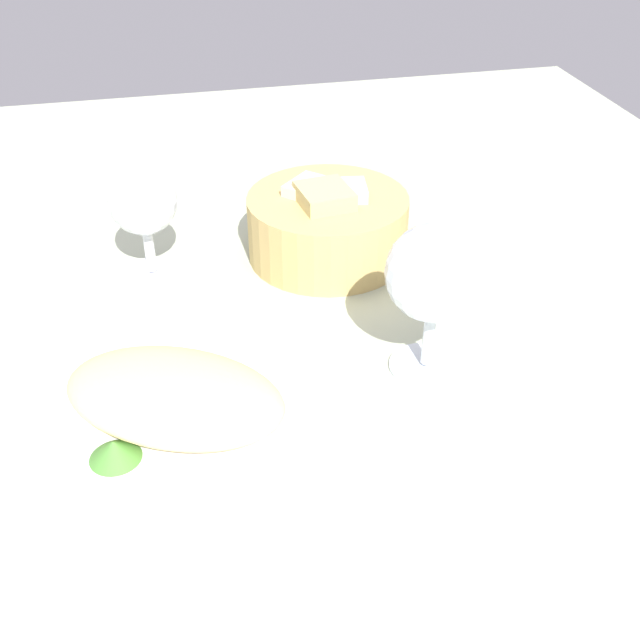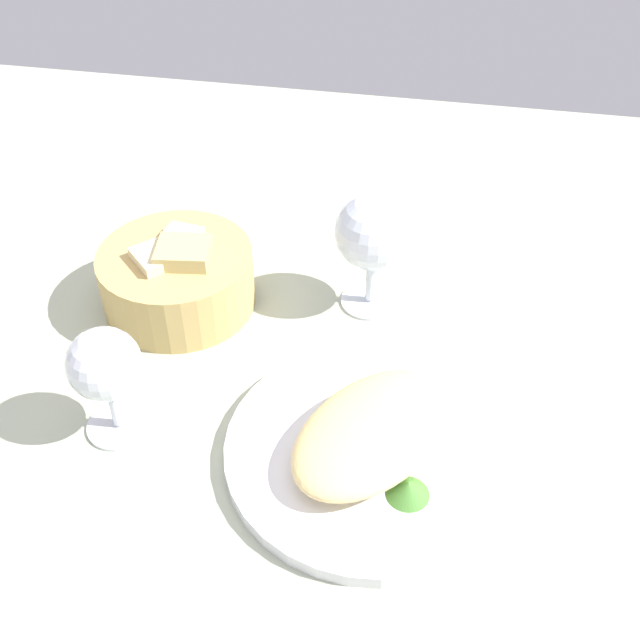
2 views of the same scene
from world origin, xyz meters
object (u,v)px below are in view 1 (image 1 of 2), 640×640
object	(u,v)px
plate	(181,421)
wine_glass_near	(437,278)
wine_glass_far	(146,206)
bread_basket	(329,224)

from	to	relation	value
plate	wine_glass_near	distance (cm)	22.79
wine_glass_near	wine_glass_far	world-z (taller)	wine_glass_near
bread_basket	wine_glass_near	bearing A→B (deg)	-79.16
wine_glass_far	bread_basket	bearing A→B (deg)	-0.44
plate	wine_glass_far	bearing A→B (deg)	92.01
plate	wine_glass_far	size ratio (longest dim) A/B	2.28
plate	wine_glass_near	world-z (taller)	wine_glass_near
wine_glass_far	plate	bearing A→B (deg)	-87.99
plate	wine_glass_far	xyz separation A→B (cm)	(-0.82, 23.38, 6.86)
plate	wine_glass_near	xyz separation A→B (cm)	(21.05, 2.97, 8.23)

